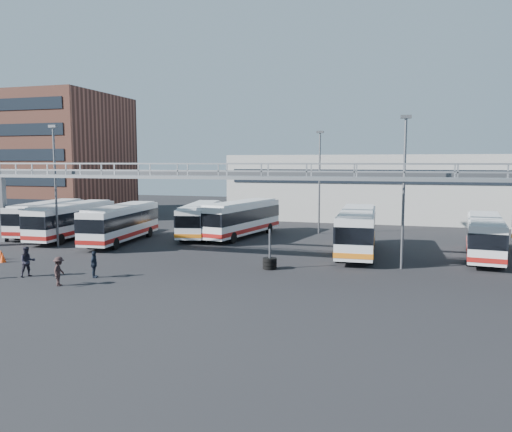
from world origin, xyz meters
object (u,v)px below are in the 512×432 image
(light_pole_back, at_px, (320,176))
(cone_left, at_px, (3,257))
(bus_1, at_px, (72,219))
(pedestrian_b, at_px, (27,262))
(bus_3, at_px, (200,218))
(bus_2, at_px, (121,222))
(light_pole_mid, at_px, (404,184))
(pedestrian_d, at_px, (94,264))
(pedestrian_c, at_px, (59,271))
(bus_0, at_px, (47,217))
(bus_8, at_px, (485,235))
(bus_4, at_px, (241,217))
(light_pole_left, at_px, (55,179))
(tire_stack, at_px, (270,262))
(bus_6, at_px, (357,229))
(cone_right, at_px, (1,255))

(light_pole_back, relative_size, cone_left, 14.52)
(bus_1, xyz_separation_m, pedestrian_b, (7.12, -14.14, -0.88))
(bus_3, bearing_deg, bus_2, -144.64)
(light_pole_mid, height_order, pedestrian_d, light_pole_mid)
(bus_3, xyz_separation_m, pedestrian_d, (0.36, -17.93, -0.91))
(pedestrian_c, distance_m, cone_left, 9.60)
(bus_0, bearing_deg, bus_8, -9.81)
(bus_2, relative_size, bus_3, 1.05)
(bus_2, bearing_deg, light_pole_back, 28.11)
(bus_1, xyz_separation_m, bus_3, (10.90, 4.75, -0.09))
(light_pole_back, relative_size, bus_0, 0.94)
(bus_0, xyz_separation_m, bus_4, (18.94, 3.76, 0.11))
(bus_0, bearing_deg, bus_2, -21.21)
(light_pole_left, height_order, bus_0, light_pole_left)
(bus_1, bearing_deg, bus_0, 156.94)
(pedestrian_d, bearing_deg, light_pole_left, 29.97)
(bus_8, distance_m, pedestrian_c, 29.56)
(pedestrian_c, bearing_deg, bus_0, 23.49)
(bus_1, distance_m, tire_stack, 22.50)
(pedestrian_d, bearing_deg, bus_6, -66.64)
(light_pole_back, bearing_deg, light_pole_mid, -61.93)
(bus_8, distance_m, cone_right, 35.82)
(light_pole_left, height_order, bus_3, light_pole_left)
(bus_8, relative_size, pedestrian_d, 6.34)
(pedestrian_d, relative_size, cone_right, 2.32)
(pedestrian_c, bearing_deg, pedestrian_d, -34.40)
(bus_3, bearing_deg, bus_8, -20.87)
(light_pole_mid, bearing_deg, bus_3, 152.04)
(bus_4, xyz_separation_m, bus_8, (20.61, -5.08, -0.16))
(pedestrian_c, relative_size, cone_right, 2.38)
(bus_2, bearing_deg, pedestrian_c, -76.88)
(bus_1, xyz_separation_m, bus_4, (14.88, 5.34, 0.07))
(bus_8, distance_m, pedestrian_d, 27.72)
(bus_2, relative_size, pedestrian_d, 6.69)
(light_pole_back, xyz_separation_m, bus_3, (-10.71, -5.07, -3.98))
(light_pole_mid, height_order, pedestrian_b, light_pole_mid)
(bus_8, bearing_deg, bus_2, -171.86)
(light_pole_back, relative_size, bus_3, 0.96)
(bus_4, relative_size, pedestrian_c, 6.79)
(bus_3, bearing_deg, light_pole_mid, -38.47)
(bus_6, distance_m, pedestrian_d, 19.69)
(pedestrian_b, height_order, tire_stack, tire_stack)
(bus_3, xyz_separation_m, bus_8, (24.59, -4.49, -0.00))
(bus_0, bearing_deg, bus_4, 3.32)
(light_pole_left, relative_size, pedestrian_b, 5.34)
(bus_6, height_order, pedestrian_c, bus_6)
(light_pole_mid, relative_size, pedestrian_c, 5.96)
(light_pole_mid, distance_m, pedestrian_d, 20.61)
(pedestrian_b, relative_size, cone_right, 2.65)
(pedestrian_c, bearing_deg, bus_2, 1.39)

